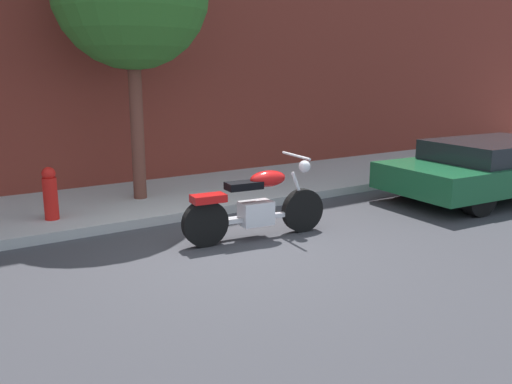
% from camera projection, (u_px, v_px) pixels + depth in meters
% --- Properties ---
extents(ground_plane, '(60.00, 60.00, 0.00)m').
position_uv_depth(ground_plane, '(229.00, 249.00, 6.90)').
color(ground_plane, '#38383D').
extents(sidewalk, '(25.98, 2.66, 0.14)m').
position_uv_depth(sidewalk, '(145.00, 200.00, 9.21)').
color(sidewalk, '#B0B0B0').
rests_on(sidewalk, ground).
extents(motorcycle, '(2.09, 0.70, 1.11)m').
position_uv_depth(motorcycle, '(256.00, 206.00, 7.27)').
color(motorcycle, black).
rests_on(motorcycle, ground).
extents(parked_car_green, '(4.53, 2.07, 1.03)m').
position_uv_depth(parked_car_green, '(497.00, 166.00, 9.69)').
color(parked_car_green, black).
rests_on(parked_car_green, ground).
extents(fire_hydrant, '(0.20, 0.20, 0.91)m').
position_uv_depth(fire_hydrant, '(51.00, 198.00, 7.71)').
color(fire_hydrant, red).
rests_on(fire_hydrant, ground).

